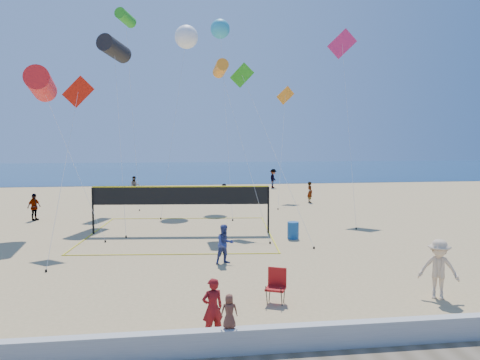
{
  "coord_description": "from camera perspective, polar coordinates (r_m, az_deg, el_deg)",
  "views": [
    {
      "loc": [
        -1.05,
        -13.24,
        4.91
      ],
      "look_at": [
        1.07,
        2.0,
        3.56
      ],
      "focal_mm": 35.0,
      "sensor_mm": 36.0,
      "label": 1
    }
  ],
  "objects": [
    {
      "name": "kite_3",
      "position": [
        23.39,
        -19.29,
        9.14
      ],
      "size": [
        1.52,
        5.62,
        7.9
      ],
      "rotation": [
        0.0,
        0.0,
        0.11
      ],
      "color": "red",
      "rests_on": "ground"
    },
    {
      "name": "bystander_b",
      "position": [
        15.86,
        23.06,
        -9.96
      ],
      "size": [
        1.38,
        1.19,
        1.85
      ],
      "primitive_type": "imported",
      "rotation": [
        0.0,
        0.0,
        -0.52
      ],
      "color": "#D7B68F",
      "rests_on": "ground"
    },
    {
      "name": "far_person_3",
      "position": [
        42.51,
        -12.73,
        -0.66
      ],
      "size": [
        0.9,
        0.76,
        1.64
      ],
      "primitive_type": "imported",
      "rotation": [
        0.0,
        0.0,
        0.18
      ],
      "color": "gray",
      "rests_on": "ground"
    },
    {
      "name": "trash_barrel",
      "position": [
        23.38,
        6.49,
        -6.12
      ],
      "size": [
        0.69,
        0.69,
        0.84
      ],
      "primitive_type": "cylinder",
      "rotation": [
        0.0,
        0.0,
        0.27
      ],
      "color": "#154B8D",
      "rests_on": "ground"
    },
    {
      "name": "far_person_4",
      "position": [
        47.36,
        4.08,
        0.19
      ],
      "size": [
        1.21,
        1.43,
        1.92
      ],
      "primitive_type": "imported",
      "rotation": [
        0.0,
        0.0,
        1.09
      ],
      "color": "gray",
      "rests_on": "ground"
    },
    {
      "name": "kite_4",
      "position": [
        26.73,
        0.79,
        11.42
      ],
      "size": [
        3.02,
        7.09,
        9.26
      ],
      "rotation": [
        0.0,
        0.0,
        -0.17
      ],
      "color": "green",
      "rests_on": "ground"
    },
    {
      "name": "far_person_1",
      "position": [
        36.63,
        -1.96,
        -1.57
      ],
      "size": [
        1.41,
        0.68,
        1.45
      ],
      "primitive_type": "imported",
      "rotation": [
        0.0,
        0.0,
        -0.19
      ],
      "color": "gray",
      "rests_on": "ground"
    },
    {
      "name": "far_person_2",
      "position": [
        36.74,
        8.52,
        -1.47
      ],
      "size": [
        0.45,
        0.63,
        1.62
      ],
      "primitive_type": "imported",
      "rotation": [
        0.0,
        0.0,
        1.68
      ],
      "color": "gray",
      "rests_on": "ground"
    },
    {
      "name": "kite_0",
      "position": [
        27.09,
        -23.1,
        10.69
      ],
      "size": [
        4.42,
        5.0,
        8.62
      ],
      "rotation": [
        0.0,
        0.0,
        0.12
      ],
      "color": "red",
      "rests_on": "ground"
    },
    {
      "name": "kite_9",
      "position": [
        39.42,
        5.51,
        9.52
      ],
      "size": [
        2.97,
        7.18,
        9.37
      ],
      "rotation": [
        0.0,
        0.0,
        0.31
      ],
      "color": "orange",
      "rests_on": "ground"
    },
    {
      "name": "kite_5",
      "position": [
        32.49,
        12.4,
        15.13
      ],
      "size": [
        2.3,
        6.46,
        12.19
      ],
      "rotation": [
        0.0,
        0.0,
        0.04
      ],
      "color": "#C92262",
      "rests_on": "ground"
    },
    {
      "name": "toddler",
      "position": [
        11.08,
        -1.31,
        -15.7
      ],
      "size": [
        0.4,
        0.27,
        0.79
      ],
      "primitive_type": "imported",
      "rotation": [
        0.0,
        0.0,
        3.08
      ],
      "color": "brown",
      "rests_on": "seawall"
    },
    {
      "name": "seawall",
      "position": [
        11.28,
        -2.0,
        -19.12
      ],
      "size": [
        32.0,
        0.3,
        0.6
      ],
      "primitive_type": "cube",
      "color": "beige",
      "rests_on": "ground"
    },
    {
      "name": "ground",
      "position": [
        14.16,
        -3.29,
        -15.29
      ],
      "size": [
        120.0,
        120.0,
        0.0
      ],
      "primitive_type": "plane",
      "color": "tan",
      "rests_on": "ground"
    },
    {
      "name": "camp_chair",
      "position": [
        14.41,
        4.45,
        -12.46
      ],
      "size": [
        0.72,
        0.83,
        1.16
      ],
      "rotation": [
        0.0,
        0.0,
        -0.43
      ],
      "color": "maroon",
      "rests_on": "ground"
    },
    {
      "name": "far_person_0",
      "position": [
        30.95,
        -23.81,
        -3.03
      ],
      "size": [
        0.83,
        1.03,
        1.64
      ],
      "primitive_type": "imported",
      "rotation": [
        0.0,
        0.0,
        1.05
      ],
      "color": "gray",
      "rests_on": "ground"
    },
    {
      "name": "kite_7",
      "position": [
        38.09,
        -2.43,
        17.92
      ],
      "size": [
        1.81,
        10.25,
        14.19
      ],
      "rotation": [
        0.0,
        0.0,
        0.24
      ],
      "color": "#2FA4C3",
      "rests_on": "ground"
    },
    {
      "name": "volleyball_net",
      "position": [
        24.53,
        -7.19,
        -2.54
      ],
      "size": [
        10.19,
        10.06,
        2.49
      ],
      "rotation": [
        0.0,
        0.0,
        -0.1
      ],
      "color": "black",
      "rests_on": "ground"
    },
    {
      "name": "kite_2",
      "position": [
        26.6,
        -2.38,
        13.4
      ],
      "size": [
        2.26,
        5.81,
        9.26
      ],
      "rotation": [
        0.0,
        0.0,
        0.05
      ],
      "color": "orange",
      "rests_on": "ground"
    },
    {
      "name": "kite_6",
      "position": [
        35.94,
        -6.56,
        16.93
      ],
      "size": [
        2.98,
        7.46,
        13.22
      ],
      "rotation": [
        0.0,
        0.0,
        0.37
      ],
      "color": "white",
      "rests_on": "ground"
    },
    {
      "name": "kite_1",
      "position": [
        31.66,
        -15.08,
        15.18
      ],
      "size": [
        2.28,
        8.79,
        11.34
      ],
      "rotation": [
        0.0,
        0.0,
        -0.37
      ],
      "color": "black",
      "rests_on": "ground"
    },
    {
      "name": "woman",
      "position": [
        11.98,
        -3.37,
        -15.32
      ],
      "size": [
        0.63,
        0.5,
        1.51
      ],
      "primitive_type": "imported",
      "rotation": [
        0.0,
        0.0,
        3.44
      ],
      "color": "maroon",
      "rests_on": "ground"
    },
    {
      "name": "bystander_a",
      "position": [
        18.62,
        -1.86,
        -7.82
      ],
      "size": [
        0.91,
        0.81,
        1.56
      ],
      "primitive_type": "imported",
      "rotation": [
        0.0,
        0.0,
        0.33
      ],
      "color": "navy",
      "rests_on": "ground"
    },
    {
      "name": "kite_8",
      "position": [
        37.88,
        -13.77,
        18.63
      ],
      "size": [
        1.87,
        5.29,
        14.51
      ],
      "rotation": [
        0.0,
        0.0,
        -0.35
      ],
      "color": "green",
      "rests_on": "ground"
    },
    {
      "name": "ocean",
      "position": [
        75.41,
        -7.1,
        1.22
      ],
      "size": [
        140.0,
        50.0,
        0.03
      ],
      "primitive_type": "cube",
      "color": "navy",
      "rests_on": "ground"
    }
  ]
}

